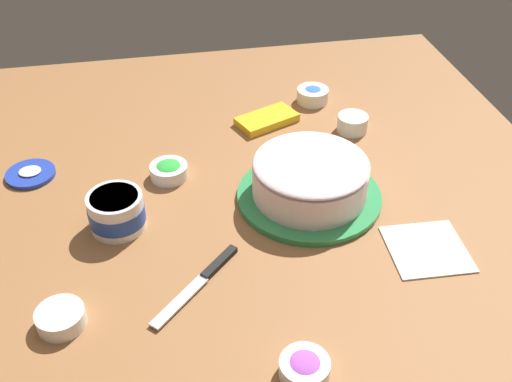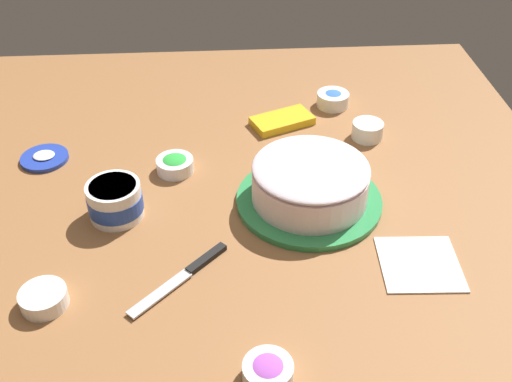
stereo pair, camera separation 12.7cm
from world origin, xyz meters
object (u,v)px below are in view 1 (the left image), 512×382
at_px(frosting_tub_lid, 30,174).
at_px(sprinkle_bowl_rainbow, 305,367).
at_px(spreading_knife, 204,278).
at_px(paper_napkin, 427,248).
at_px(sprinkle_bowl_blue, 313,94).
at_px(frosting_tub, 116,211).
at_px(sprinkle_bowl_yellow, 61,318).
at_px(candy_box_lower, 267,119).
at_px(sprinkle_bowl_pink, 353,122).
at_px(sprinkle_bowl_green, 169,170).
at_px(frosted_cake, 310,180).

xyz_separation_m(frosting_tub_lid, sprinkle_bowl_rainbow, (-0.48, 0.63, 0.01)).
relative_size(frosting_tub_lid, spreading_knife, 0.61).
bearing_deg(paper_napkin, sprinkle_bowl_rainbow, 37.07).
bearing_deg(frosting_tub_lid, spreading_knife, 131.03).
bearing_deg(sprinkle_bowl_blue, sprinkle_bowl_rainbow, 73.98).
relative_size(frosting_tub, sprinkle_bowl_yellow, 1.35).
height_order(spreading_knife, candy_box_lower, candy_box_lower).
relative_size(sprinkle_bowl_pink, paper_napkin, 0.51).
distance_m(sprinkle_bowl_pink, sprinkle_bowl_green, 0.48).
bearing_deg(paper_napkin, sprinkle_bowl_green, -35.19).
relative_size(frosting_tub, candy_box_lower, 0.74).
bearing_deg(frosted_cake, spreading_knife, 38.04).
xyz_separation_m(candy_box_lower, paper_napkin, (-0.21, 0.52, -0.01)).
relative_size(frosting_tub, sprinkle_bowl_pink, 1.49).
bearing_deg(paper_napkin, sprinkle_bowl_blue, -83.75).
xyz_separation_m(frosted_cake, candy_box_lower, (0.03, -0.32, -0.04)).
distance_m(sprinkle_bowl_yellow, paper_napkin, 0.69).
xyz_separation_m(sprinkle_bowl_yellow, candy_box_lower, (-0.48, -0.58, -0.01)).
bearing_deg(sprinkle_bowl_pink, spreading_knife, 45.93).
height_order(frosting_tub_lid, sprinkle_bowl_green, sprinkle_bowl_green).
relative_size(frosted_cake, candy_box_lower, 2.04).
xyz_separation_m(sprinkle_bowl_yellow, paper_napkin, (-0.69, -0.06, -0.01)).
relative_size(frosting_tub_lid, sprinkle_bowl_green, 1.30).
relative_size(spreading_knife, sprinkle_bowl_green, 2.13).
distance_m(frosting_tub, sprinkle_bowl_blue, 0.68).
height_order(frosting_tub_lid, sprinkle_bowl_pink, sprinkle_bowl_pink).
xyz_separation_m(frosting_tub_lid, paper_napkin, (-0.79, 0.40, -0.00)).
relative_size(sprinkle_bowl_blue, sprinkle_bowl_rainbow, 1.06).
height_order(sprinkle_bowl_yellow, candy_box_lower, sprinkle_bowl_yellow).
xyz_separation_m(frosted_cake, spreading_knife, (0.25, 0.20, -0.04)).
xyz_separation_m(spreading_knife, sprinkle_bowl_yellow, (0.25, 0.06, 0.01)).
bearing_deg(sprinkle_bowl_blue, paper_napkin, 96.25).
distance_m(spreading_knife, sprinkle_bowl_rainbow, 0.27).
bearing_deg(candy_box_lower, frosted_cake, 71.66).
bearing_deg(sprinkle_bowl_yellow, candy_box_lower, -129.59).
bearing_deg(sprinkle_bowl_rainbow, spreading_knife, -60.98).
height_order(sprinkle_bowl_blue, sprinkle_bowl_rainbow, sprinkle_bowl_blue).
height_order(sprinkle_bowl_pink, candy_box_lower, sprinkle_bowl_pink).
distance_m(sprinkle_bowl_blue, sprinkle_bowl_yellow, 0.91).
relative_size(frosting_tub, paper_napkin, 0.76).
height_order(frosted_cake, paper_napkin, frosted_cake).
bearing_deg(sprinkle_bowl_pink, frosting_tub_lid, 3.46).
xyz_separation_m(sprinkle_bowl_blue, sprinkle_bowl_yellow, (0.62, 0.67, -0.00)).
distance_m(frosting_tub, sprinkle_bowl_green, 0.19).
bearing_deg(sprinkle_bowl_green, candy_box_lower, -144.68).
distance_m(frosted_cake, frosting_tub, 0.41).
height_order(spreading_knife, sprinkle_bowl_rainbow, sprinkle_bowl_rainbow).
xyz_separation_m(frosting_tub, sprinkle_bowl_green, (-0.11, -0.15, -0.02)).
bearing_deg(sprinkle_bowl_rainbow, sprinkle_bowl_yellow, -24.95).
distance_m(spreading_knife, sprinkle_bowl_pink, 0.62).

